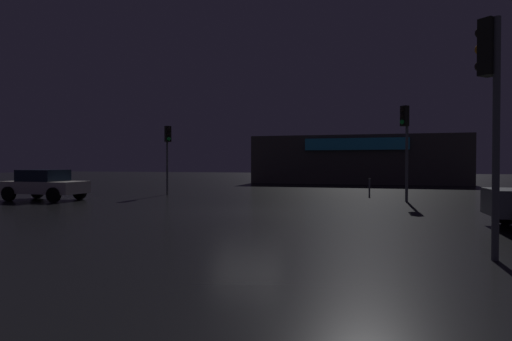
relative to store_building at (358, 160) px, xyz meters
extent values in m
plane|color=black|center=(-2.64, -24.41, -2.04)|extent=(120.00, 120.00, 0.00)
cube|color=#4C4742|center=(0.00, 0.01, -0.01)|extent=(17.72, 6.26, 4.06)
cube|color=#33CCF2|center=(0.00, -3.26, 1.24)|extent=(8.20, 0.24, 0.96)
cylinder|color=#595B60|center=(4.14, -30.86, 0.17)|extent=(0.13, 0.13, 4.42)
cube|color=black|center=(4.03, -30.75, 1.86)|extent=(0.41, 0.41, 1.04)
sphere|color=black|center=(3.91, -30.64, 2.17)|extent=(0.20, 0.20, 0.20)
sphere|color=orange|center=(3.91, -30.64, 1.86)|extent=(0.20, 0.20, 0.20)
sphere|color=black|center=(3.91, -30.64, 1.55)|extent=(0.20, 0.20, 0.20)
cylinder|color=#595B60|center=(3.19, -18.45, 0.14)|extent=(0.13, 0.13, 4.36)
cube|color=black|center=(3.08, -18.56, 1.86)|extent=(0.41, 0.41, 0.92)
sphere|color=black|center=(2.97, -18.67, 2.14)|extent=(0.20, 0.20, 0.20)
sphere|color=black|center=(2.97, -18.67, 1.86)|extent=(0.20, 0.20, 0.20)
sphere|color=#19D13F|center=(2.97, -18.67, 1.59)|extent=(0.20, 0.20, 0.20)
cylinder|color=#595B60|center=(-9.37, -17.54, -0.14)|extent=(0.11, 0.11, 3.79)
cube|color=black|center=(-9.26, -17.65, 1.32)|extent=(0.41, 0.41, 0.87)
sphere|color=black|center=(-9.15, -17.76, 1.58)|extent=(0.20, 0.20, 0.20)
sphere|color=black|center=(-9.15, -17.76, 1.32)|extent=(0.20, 0.20, 0.20)
sphere|color=#19D13F|center=(-9.15, -17.76, 1.06)|extent=(0.20, 0.20, 0.20)
cylinder|color=black|center=(5.57, -25.55, -1.69)|extent=(0.70, 0.25, 0.69)
cube|color=silver|center=(-13.27, -22.38, -1.42)|extent=(3.83, 1.78, 0.56)
cube|color=black|center=(-13.36, -22.38, -0.87)|extent=(1.90, 1.59, 0.54)
cylinder|color=black|center=(-12.01, -21.52, -1.70)|extent=(0.67, 0.23, 0.67)
cylinder|color=black|center=(-12.02, -23.27, -1.70)|extent=(0.67, 0.23, 0.67)
cylinder|color=black|center=(-14.53, -21.50, -1.70)|extent=(0.67, 0.23, 0.67)
cylinder|color=black|center=(-14.54, -23.25, -1.70)|extent=(0.67, 0.23, 0.67)
cylinder|color=#595B60|center=(1.45, -15.66, -1.57)|extent=(0.09, 0.09, 0.93)
camera|label=1|loc=(2.19, -39.80, -0.25)|focal=31.16mm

